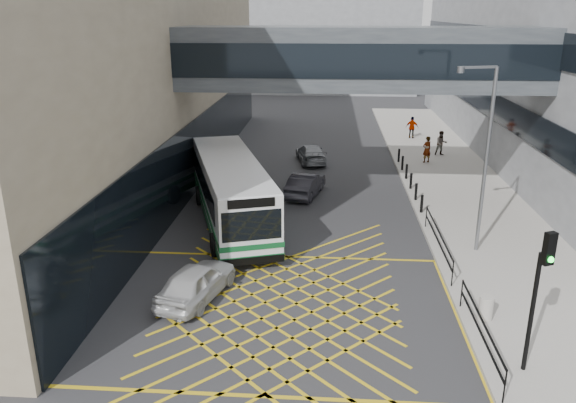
% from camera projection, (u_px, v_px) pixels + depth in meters
% --- Properties ---
extents(ground, '(120.00, 120.00, 0.00)m').
position_uv_depth(ground, '(279.00, 311.00, 19.13)').
color(ground, '#333335').
extents(building_far, '(28.00, 16.00, 18.00)m').
position_uv_depth(building_far, '(304.00, 17.00, 73.06)').
color(building_far, gray).
rests_on(building_far, ground).
extents(skybridge, '(20.00, 4.10, 3.00)m').
position_uv_depth(skybridge, '(360.00, 58.00, 27.85)').
color(skybridge, '#40454A').
rests_on(skybridge, ground).
extents(pavement, '(6.00, 54.00, 0.16)m').
position_uv_depth(pavement, '(456.00, 186.00, 32.65)').
color(pavement, '#A9A49B').
rests_on(pavement, ground).
extents(box_junction, '(12.00, 9.00, 0.01)m').
position_uv_depth(box_junction, '(279.00, 311.00, 19.13)').
color(box_junction, gold).
rests_on(box_junction, ground).
extents(bus, '(5.87, 11.39, 3.13)m').
position_uv_depth(bus, '(231.00, 190.00, 26.63)').
color(bus, silver).
rests_on(bus, ground).
extents(car_white, '(2.80, 4.53, 1.34)m').
position_uv_depth(car_white, '(196.00, 281.00, 19.77)').
color(car_white, '#BCBCBE').
rests_on(car_white, ground).
extents(car_dark, '(2.49, 4.37, 1.29)m').
position_uv_depth(car_dark, '(305.00, 184.00, 30.99)').
color(car_dark, '#242328').
rests_on(car_dark, ground).
extents(car_silver, '(2.46, 4.34, 1.27)m').
position_uv_depth(car_silver, '(311.00, 153.00, 37.91)').
color(car_silver, gray).
rests_on(car_silver, ground).
extents(traffic_light, '(0.35, 0.50, 4.22)m').
position_uv_depth(traffic_light, '(540.00, 283.00, 14.78)').
color(traffic_light, black).
rests_on(traffic_light, pavement).
extents(street_lamp, '(1.70, 0.70, 7.59)m').
position_uv_depth(street_lamp, '(483.00, 150.00, 22.26)').
color(street_lamp, slate).
rests_on(street_lamp, pavement).
extents(litter_bin, '(0.46, 0.46, 0.80)m').
position_uv_depth(litter_bin, '(486.00, 308.00, 18.22)').
color(litter_bin, '#ADA89E').
rests_on(litter_bin, pavement).
extents(kerb_railings, '(0.05, 12.54, 1.00)m').
position_uv_depth(kerb_railings, '(454.00, 271.00, 20.10)').
color(kerb_railings, black).
rests_on(kerb_railings, pavement).
extents(bollards, '(0.14, 10.14, 0.90)m').
position_uv_depth(bollards, '(409.00, 176.00, 32.67)').
color(bollards, black).
rests_on(bollards, pavement).
extents(pedestrian_a, '(0.85, 0.78, 1.75)m').
position_uv_depth(pedestrian_a, '(427.00, 149.00, 37.16)').
color(pedestrian_a, gray).
rests_on(pedestrian_a, pavement).
extents(pedestrian_b, '(0.87, 0.56, 1.69)m').
position_uv_depth(pedestrian_b, '(441.00, 143.00, 39.05)').
color(pedestrian_b, gray).
rests_on(pedestrian_b, pavement).
extents(pedestrian_c, '(1.09, 0.71, 1.70)m').
position_uv_depth(pedestrian_c, '(412.00, 128.00, 44.33)').
color(pedestrian_c, gray).
rests_on(pedestrian_c, pavement).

